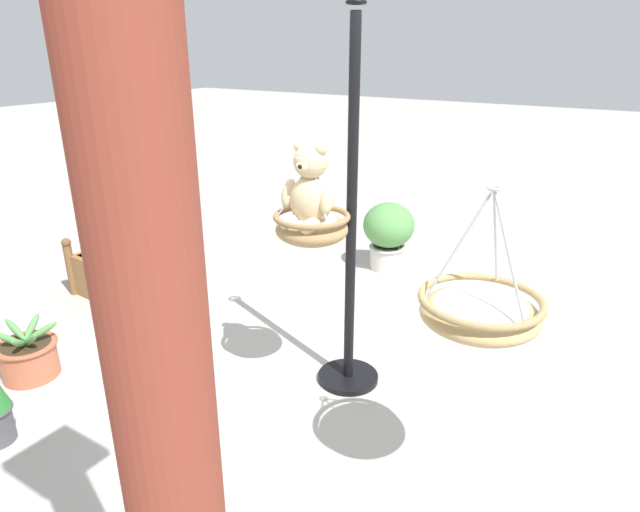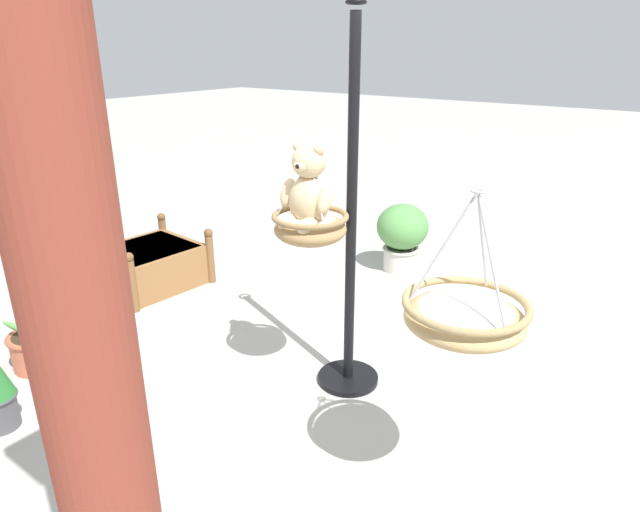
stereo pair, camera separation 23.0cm
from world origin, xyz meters
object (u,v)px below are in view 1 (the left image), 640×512
(display_pole_central, at_px, (350,280))
(teddy_bear, at_px, (309,192))
(greenhouse_pillar_right, at_px, (169,444))
(wooden_planter_box, at_px, (136,269))
(potted_plant_tall_leafy, at_px, (28,356))
(potted_plant_bushy_green, at_px, (388,232))
(hanging_basket_left_high, at_px, (480,311))
(hanging_basket_with_teddy, at_px, (312,227))

(display_pole_central, relative_size, teddy_bear, 4.70)
(greenhouse_pillar_right, distance_m, wooden_planter_box, 4.50)
(potted_plant_tall_leafy, height_order, potted_plant_bushy_green, potted_plant_bushy_green)
(teddy_bear, height_order, potted_plant_tall_leafy, teddy_bear)
(greenhouse_pillar_right, bearing_deg, teddy_bear, -64.34)
(greenhouse_pillar_right, bearing_deg, hanging_basket_left_high, -97.43)
(hanging_basket_left_high, bearing_deg, greenhouse_pillar_right, 82.57)
(display_pole_central, height_order, hanging_basket_with_teddy, display_pole_central)
(greenhouse_pillar_right, relative_size, potted_plant_bushy_green, 4.20)
(hanging_basket_left_high, bearing_deg, teddy_bear, -19.79)
(greenhouse_pillar_right, bearing_deg, potted_plant_tall_leafy, -22.03)
(potted_plant_tall_leafy, bearing_deg, hanging_basket_left_high, -170.86)
(wooden_planter_box, distance_m, potted_plant_tall_leafy, 1.57)
(hanging_basket_with_teddy, distance_m, greenhouse_pillar_right, 2.37)
(display_pole_central, xyz_separation_m, potted_plant_tall_leafy, (2.02, 1.21, -0.63))
(wooden_planter_box, bearing_deg, potted_plant_bushy_green, -135.46)
(hanging_basket_left_high, xyz_separation_m, wooden_planter_box, (3.64, -0.97, -0.94))
(teddy_bear, height_order, hanging_basket_left_high, teddy_bear)
(potted_plant_bushy_green, bearing_deg, greenhouse_pillar_right, 109.23)
(hanging_basket_left_high, xyz_separation_m, potted_plant_tall_leafy, (3.09, 0.50, -1.00))
(teddy_bear, xyz_separation_m, potted_plant_tall_leafy, (1.87, 0.94, -1.29))
(wooden_planter_box, bearing_deg, greenhouse_pillar_right, 142.51)
(potted_plant_bushy_green, bearing_deg, display_pole_central, 108.46)
(hanging_basket_left_high, height_order, greenhouse_pillar_right, greenhouse_pillar_right)
(display_pole_central, distance_m, hanging_basket_left_high, 1.34)
(teddy_bear, distance_m, potted_plant_bushy_green, 2.64)
(display_pole_central, xyz_separation_m, potted_plant_bushy_green, (0.70, -2.09, -0.39))
(greenhouse_pillar_right, relative_size, wooden_planter_box, 2.96)
(hanging_basket_left_high, bearing_deg, wooden_planter_box, -14.88)
(teddy_bear, height_order, potted_plant_bushy_green, teddy_bear)
(teddy_bear, distance_m, greenhouse_pillar_right, 2.33)
(hanging_basket_with_teddy, distance_m, potted_plant_bushy_green, 2.54)
(display_pole_central, bearing_deg, potted_plant_tall_leafy, 31.06)
(potted_plant_tall_leafy, bearing_deg, teddy_bear, -153.28)
(teddy_bear, height_order, greenhouse_pillar_right, greenhouse_pillar_right)
(hanging_basket_with_teddy, height_order, potted_plant_tall_leafy, hanging_basket_with_teddy)
(hanging_basket_with_teddy, bearing_deg, potted_plant_tall_leafy, 27.32)
(teddy_bear, bearing_deg, greenhouse_pillar_right, 115.66)
(potted_plant_bushy_green, bearing_deg, wooden_planter_box, 44.54)
(teddy_bear, bearing_deg, wooden_planter_box, -12.29)
(hanging_basket_with_teddy, distance_m, hanging_basket_left_high, 1.31)
(display_pole_central, bearing_deg, hanging_basket_left_high, 146.37)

